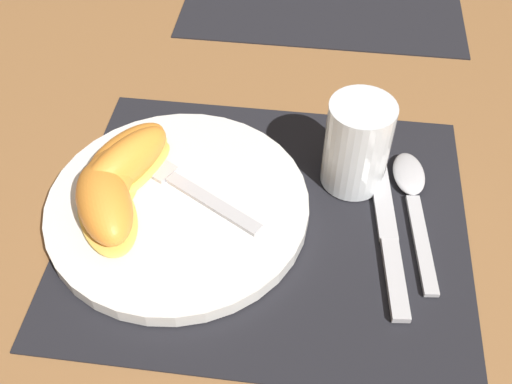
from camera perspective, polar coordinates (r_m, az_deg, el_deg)
ground_plane at (r=0.61m, az=0.98°, el=-2.89°), size 3.00×3.00×0.00m
placemat at (r=0.61m, az=0.98°, el=-2.78°), size 0.41×0.34×0.00m
plate at (r=0.62m, az=-7.42°, el=-1.33°), size 0.27×0.27×0.02m
juice_glass at (r=0.63m, az=9.54°, el=4.07°), size 0.07×0.07×0.10m
knife at (r=0.62m, az=12.38°, el=-3.32°), size 0.04×0.22×0.01m
spoon at (r=0.65m, az=14.63°, el=0.10°), size 0.04×0.18×0.01m
fork at (r=0.63m, az=-7.66°, el=1.21°), size 0.17×0.11×0.00m
citrus_wedge_0 at (r=0.65m, az=-12.13°, el=3.70°), size 0.10×0.11×0.03m
citrus_wedge_1 at (r=0.63m, az=-12.40°, el=2.44°), size 0.10×0.13×0.05m
citrus_wedge_2 at (r=0.62m, az=-14.02°, el=0.85°), size 0.06×0.10×0.04m
citrus_wedge_3 at (r=0.60m, az=-14.19°, el=-1.21°), size 0.10×0.12×0.05m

